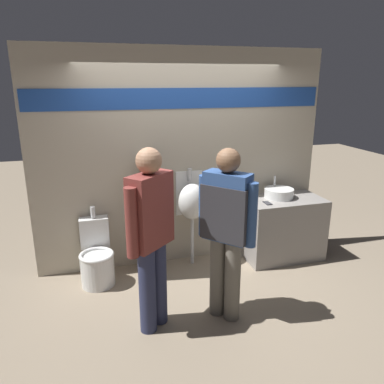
# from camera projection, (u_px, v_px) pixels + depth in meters

# --- Properties ---
(ground_plane) EXTENTS (16.00, 16.00, 0.00)m
(ground_plane) POSITION_uv_depth(u_px,v_px,m) (196.00, 278.00, 4.54)
(ground_plane) COLOR gray
(display_wall) EXTENTS (3.69, 0.07, 2.70)m
(display_wall) POSITION_uv_depth(u_px,v_px,m) (183.00, 159.00, 4.70)
(display_wall) COLOR #B2A893
(display_wall) RESTS_ON ground_plane
(sink_counter) EXTENTS (1.02, 0.61, 0.82)m
(sink_counter) POSITION_uv_depth(u_px,v_px,m) (282.00, 228.00, 5.01)
(sink_counter) COLOR gray
(sink_counter) RESTS_ON ground_plane
(sink_basin) EXTENTS (0.38, 0.38, 0.26)m
(sink_basin) POSITION_uv_depth(u_px,v_px,m) (279.00, 193.00, 4.92)
(sink_basin) COLOR silver
(sink_basin) RESTS_ON sink_counter
(cell_phone) EXTENTS (0.07, 0.14, 0.01)m
(cell_phone) POSITION_uv_depth(u_px,v_px,m) (267.00, 203.00, 4.69)
(cell_phone) COLOR #232328
(cell_phone) RESTS_ON sink_counter
(divider_near_counter) EXTENTS (0.03, 0.49, 1.44)m
(divider_near_counter) POSITION_uv_depth(u_px,v_px,m) (146.00, 218.00, 4.49)
(divider_near_counter) COLOR #4C4238
(divider_near_counter) RESTS_ON ground_plane
(urinal_near_counter) EXTENTS (0.36, 0.32, 1.25)m
(urinal_near_counter) POSITION_uv_depth(u_px,v_px,m) (192.00, 202.00, 4.70)
(urinal_near_counter) COLOR silver
(urinal_near_counter) RESTS_ON ground_plane
(toilet) EXTENTS (0.40, 0.56, 0.88)m
(toilet) POSITION_uv_depth(u_px,v_px,m) (97.00, 259.00, 4.40)
(toilet) COLOR silver
(toilet) RESTS_ON ground_plane
(person_in_vest) EXTENTS (0.47, 0.49, 1.73)m
(person_in_vest) POSITION_uv_depth(u_px,v_px,m) (227.00, 223.00, 3.56)
(person_in_vest) COLOR #666056
(person_in_vest) RESTS_ON ground_plane
(person_with_lanyard) EXTENTS (0.49, 0.44, 1.77)m
(person_with_lanyard) POSITION_uv_depth(u_px,v_px,m) (151.00, 233.00, 3.40)
(person_with_lanyard) COLOR #282D4C
(person_with_lanyard) RESTS_ON ground_plane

